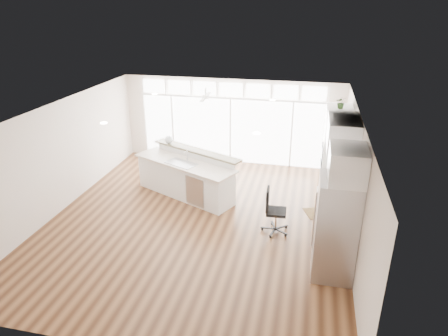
# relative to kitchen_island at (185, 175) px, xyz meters

# --- Properties ---
(floor) EXTENTS (7.00, 8.00, 0.02)m
(floor) POSITION_rel_kitchen_island_xyz_m (0.69, -1.24, -0.60)
(floor) COLOR #432614
(floor) RESTS_ON ground
(ceiling) EXTENTS (7.00, 8.00, 0.02)m
(ceiling) POSITION_rel_kitchen_island_xyz_m (0.69, -1.24, 2.11)
(ceiling) COLOR white
(ceiling) RESTS_ON wall_back
(wall_back) EXTENTS (7.00, 0.04, 2.70)m
(wall_back) POSITION_rel_kitchen_island_xyz_m (0.69, 2.76, 0.76)
(wall_back) COLOR beige
(wall_back) RESTS_ON floor
(wall_front) EXTENTS (7.00, 0.04, 2.70)m
(wall_front) POSITION_rel_kitchen_island_xyz_m (0.69, -5.24, 0.76)
(wall_front) COLOR beige
(wall_front) RESTS_ON floor
(wall_left) EXTENTS (0.04, 8.00, 2.70)m
(wall_left) POSITION_rel_kitchen_island_xyz_m (-2.81, -1.24, 0.76)
(wall_left) COLOR beige
(wall_left) RESTS_ON floor
(wall_right) EXTENTS (0.04, 8.00, 2.70)m
(wall_right) POSITION_rel_kitchen_island_xyz_m (4.19, -1.24, 0.76)
(wall_right) COLOR beige
(wall_right) RESTS_ON floor
(glass_wall) EXTENTS (5.80, 0.06, 2.08)m
(glass_wall) POSITION_rel_kitchen_island_xyz_m (0.69, 2.70, 0.46)
(glass_wall) COLOR white
(glass_wall) RESTS_ON wall_back
(transom_row) EXTENTS (5.90, 0.06, 0.40)m
(transom_row) POSITION_rel_kitchen_island_xyz_m (0.69, 2.70, 1.79)
(transom_row) COLOR white
(transom_row) RESTS_ON wall_back
(desk_window) EXTENTS (0.04, 0.85, 0.85)m
(desk_window) POSITION_rel_kitchen_island_xyz_m (4.15, -0.94, 0.96)
(desk_window) COLOR white
(desk_window) RESTS_ON wall_right
(ceiling_fan) EXTENTS (1.16, 1.16, 0.32)m
(ceiling_fan) POSITION_rel_kitchen_island_xyz_m (0.19, 1.56, 1.89)
(ceiling_fan) COLOR white
(ceiling_fan) RESTS_ON ceiling
(recessed_lights) EXTENTS (3.40, 3.00, 0.02)m
(recessed_lights) POSITION_rel_kitchen_island_xyz_m (0.69, -1.04, 2.09)
(recessed_lights) COLOR white
(recessed_lights) RESTS_ON ceiling
(oven_cabinet) EXTENTS (0.64, 1.20, 2.50)m
(oven_cabinet) POSITION_rel_kitchen_island_xyz_m (3.86, 0.56, 0.66)
(oven_cabinet) COLOR white
(oven_cabinet) RESTS_ON floor
(desk_nook) EXTENTS (0.72, 1.30, 0.76)m
(desk_nook) POSITION_rel_kitchen_island_xyz_m (3.82, -0.94, -0.21)
(desk_nook) COLOR white
(desk_nook) RESTS_ON floor
(upper_cabinets) EXTENTS (0.64, 1.30, 0.64)m
(upper_cabinets) POSITION_rel_kitchen_island_xyz_m (3.86, -0.94, 1.76)
(upper_cabinets) COLOR white
(upper_cabinets) RESTS_ON wall_right
(refrigerator) EXTENTS (0.76, 0.90, 2.00)m
(refrigerator) POSITION_rel_kitchen_island_xyz_m (3.80, -2.59, 0.41)
(refrigerator) COLOR #AEAFB3
(refrigerator) RESTS_ON floor
(fridge_cabinet) EXTENTS (0.64, 0.90, 0.60)m
(fridge_cabinet) POSITION_rel_kitchen_island_xyz_m (3.86, -2.59, 1.71)
(fridge_cabinet) COLOR white
(fridge_cabinet) RESTS_ON wall_right
(framed_photos) EXTENTS (0.06, 0.22, 0.80)m
(framed_photos) POSITION_rel_kitchen_island_xyz_m (4.15, -0.32, 0.81)
(framed_photos) COLOR black
(framed_photos) RESTS_ON wall_right
(kitchen_island) EXTENTS (3.18, 2.27, 1.18)m
(kitchen_island) POSITION_rel_kitchen_island_xyz_m (0.00, 0.00, 0.00)
(kitchen_island) COLOR white
(kitchen_island) RESTS_ON floor
(rug) EXTENTS (0.97, 0.84, 0.01)m
(rug) POSITION_rel_kitchen_island_xyz_m (3.64, -0.21, -0.59)
(rug) COLOR #392612
(rug) RESTS_ON floor
(office_chair) EXTENTS (0.58, 0.54, 1.07)m
(office_chair) POSITION_rel_kitchen_island_xyz_m (2.59, -1.35, -0.06)
(office_chair) COLOR black
(office_chair) RESTS_ON floor
(fishbowl) EXTENTS (0.28, 0.28, 0.23)m
(fishbowl) POSITION_rel_kitchen_island_xyz_m (-0.69, 0.76, 0.71)
(fishbowl) COLOR silver
(fishbowl) RESTS_ON kitchen_island
(monitor) EXTENTS (0.10, 0.53, 0.44)m
(monitor) POSITION_rel_kitchen_island_xyz_m (3.74, -0.94, 0.39)
(monitor) COLOR black
(monitor) RESTS_ON desk_nook
(keyboard) EXTENTS (0.13, 0.32, 0.02)m
(keyboard) POSITION_rel_kitchen_island_xyz_m (3.57, -0.94, 0.18)
(keyboard) COLOR silver
(keyboard) RESTS_ON desk_nook
(potted_plant) EXTENTS (0.27, 0.30, 0.23)m
(potted_plant) POSITION_rel_kitchen_island_xyz_m (3.86, 0.56, 2.02)
(potted_plant) COLOR #385D27
(potted_plant) RESTS_ON oven_cabinet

